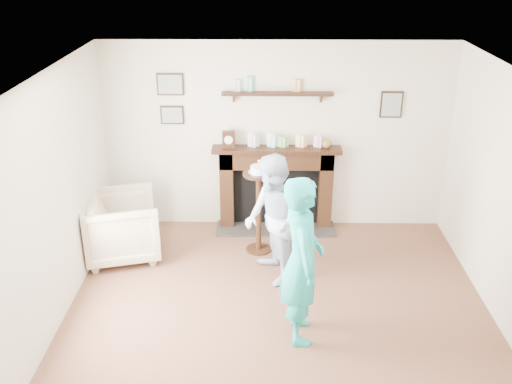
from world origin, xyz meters
TOP-DOWN VIEW (x-y plane):
  - ground at (0.00, 0.00)m, footprint 5.00×5.00m
  - room_shell at (-0.00, 0.69)m, footprint 4.54×5.02m
  - armchair at (-1.90, 1.57)m, footprint 1.08×1.07m
  - man at (-0.06, 1.08)m, footprint 0.77×0.87m
  - woman at (0.20, 0.06)m, footprint 0.45×0.65m
  - pedestal_table at (-0.23, 1.73)m, footprint 0.38×0.38m

SIDE VIEW (x-z plane):
  - ground at x=0.00m, z-range 0.00..0.00m
  - armchair at x=-1.90m, z-range -0.40..0.40m
  - man at x=-0.06m, z-range -0.76..0.76m
  - woman at x=0.20m, z-range -0.85..0.85m
  - pedestal_table at x=-0.23m, z-range 0.14..1.37m
  - room_shell at x=0.00m, z-range 0.36..2.88m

